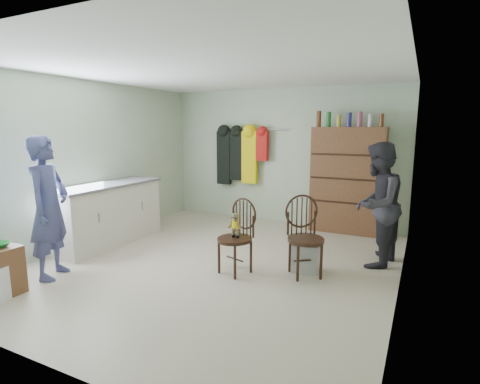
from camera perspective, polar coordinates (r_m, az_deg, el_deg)
The scene contains 11 objects.
ground_plane at distance 5.13m, azimuth -3.56°, elevation -10.65°, with size 5.00×5.00×0.00m, color beige.
room_walls at distance 5.28m, azimuth -0.85°, elevation 7.50°, with size 5.00×5.00×5.00m.
counter at distance 6.16m, azimuth -19.56°, elevation -3.12°, with size 0.64×1.86×0.94m.
stool at distance 4.87m, azimuth -32.52°, elevation -10.05°, with size 0.37×0.32×0.53m, color brown.
chair_front at distance 4.64m, azimuth -0.38°, elevation -6.11°, with size 0.52×0.52×0.93m.
chair_far at distance 4.64m, azimuth 9.76°, elevation -6.14°, with size 0.61×0.61×0.98m.
striped_bag at distance 4.84m, azimuth 9.95°, elevation -9.81°, with size 0.33×0.26×0.35m, color #E57E72.
person_left at distance 4.99m, azimuth -27.13°, elevation -2.14°, with size 0.62×0.41×1.70m, color #44487D.
person_right at distance 5.14m, azimuth 20.13°, elevation -1.83°, with size 0.78×0.61×1.61m, color #2D2B33.
dresser at distance 6.62m, azimuth 16.01°, elevation 1.80°, with size 1.20×0.39×2.07m.
coat_rack at distance 7.32m, azimuth -0.01°, elevation 5.57°, with size 1.42×0.12×1.09m.
Camera 1 is at (2.40, -4.16, 1.79)m, focal length 28.00 mm.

